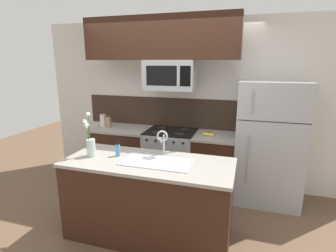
{
  "coord_description": "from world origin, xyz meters",
  "views": [
    {
      "loc": [
        1.11,
        -2.84,
        1.96
      ],
      "look_at": [
        0.15,
        0.27,
        1.16
      ],
      "focal_mm": 28.0,
      "sensor_mm": 36.0,
      "label": 1
    }
  ],
  "objects_px": {
    "stove_range": "(171,159)",
    "refrigerator": "(269,143)",
    "storage_jar_medium": "(108,121)",
    "dish_soap_bottle": "(118,150)",
    "banana_bunch": "(209,134)",
    "microwave": "(170,75)",
    "storage_jar_tall": "(103,121)",
    "sink_faucet": "(163,139)",
    "flower_vase": "(90,143)"
  },
  "relations": [
    {
      "from": "banana_bunch",
      "to": "dish_soap_bottle",
      "type": "relative_size",
      "value": 1.15
    },
    {
      "from": "banana_bunch",
      "to": "stove_range",
      "type": "bearing_deg",
      "value": 174.22
    },
    {
      "from": "banana_bunch",
      "to": "dish_soap_bottle",
      "type": "xyz_separation_m",
      "value": [
        -0.87,
        -1.14,
        0.05
      ]
    },
    {
      "from": "stove_range",
      "to": "sink_faucet",
      "type": "height_order",
      "value": "sink_faucet"
    },
    {
      "from": "microwave",
      "to": "storage_jar_medium",
      "type": "relative_size",
      "value": 3.91
    },
    {
      "from": "banana_bunch",
      "to": "dish_soap_bottle",
      "type": "height_order",
      "value": "dish_soap_bottle"
    },
    {
      "from": "microwave",
      "to": "dish_soap_bottle",
      "type": "bearing_deg",
      "value": -103.14
    },
    {
      "from": "stove_range",
      "to": "refrigerator",
      "type": "bearing_deg",
      "value": 0.8
    },
    {
      "from": "stove_range",
      "to": "banana_bunch",
      "type": "xyz_separation_m",
      "value": [
        0.59,
        -0.06,
        0.47
      ]
    },
    {
      "from": "microwave",
      "to": "storage_jar_medium",
      "type": "distance_m",
      "value": 1.32
    },
    {
      "from": "stove_range",
      "to": "microwave",
      "type": "relative_size",
      "value": 1.25
    },
    {
      "from": "microwave",
      "to": "flower_vase",
      "type": "relative_size",
      "value": 1.49
    },
    {
      "from": "banana_bunch",
      "to": "microwave",
      "type": "bearing_deg",
      "value": 176.23
    },
    {
      "from": "storage_jar_tall",
      "to": "banana_bunch",
      "type": "xyz_separation_m",
      "value": [
        1.77,
        -0.06,
        -0.08
      ]
    },
    {
      "from": "storage_jar_medium",
      "to": "flower_vase",
      "type": "distance_m",
      "value": 1.38
    },
    {
      "from": "storage_jar_medium",
      "to": "dish_soap_bottle",
      "type": "xyz_separation_m",
      "value": [
        0.8,
        -1.19,
        -0.03
      ]
    },
    {
      "from": "flower_vase",
      "to": "storage_jar_tall",
      "type": "bearing_deg",
      "value": 115.09
    },
    {
      "from": "stove_range",
      "to": "sink_faucet",
      "type": "xyz_separation_m",
      "value": [
        0.22,
        -1.05,
        0.65
      ]
    },
    {
      "from": "storage_jar_medium",
      "to": "banana_bunch",
      "type": "height_order",
      "value": "storage_jar_medium"
    },
    {
      "from": "microwave",
      "to": "refrigerator",
      "type": "height_order",
      "value": "microwave"
    },
    {
      "from": "refrigerator",
      "to": "dish_soap_bottle",
      "type": "xyz_separation_m",
      "value": [
        -1.7,
        -1.22,
        0.12
      ]
    },
    {
      "from": "microwave",
      "to": "dish_soap_bottle",
      "type": "relative_size",
      "value": 4.51
    },
    {
      "from": "sink_faucet",
      "to": "dish_soap_bottle",
      "type": "relative_size",
      "value": 1.85
    },
    {
      "from": "banana_bunch",
      "to": "dish_soap_bottle",
      "type": "bearing_deg",
      "value": -127.26
    },
    {
      "from": "sink_faucet",
      "to": "microwave",
      "type": "bearing_deg",
      "value": 101.85
    },
    {
      "from": "microwave",
      "to": "banana_bunch",
      "type": "distance_m",
      "value": 1.03
    },
    {
      "from": "storage_jar_medium",
      "to": "dish_soap_bottle",
      "type": "relative_size",
      "value": 1.16
    },
    {
      "from": "refrigerator",
      "to": "flower_vase",
      "type": "distance_m",
      "value": 2.4
    },
    {
      "from": "refrigerator",
      "to": "storage_jar_tall",
      "type": "xyz_separation_m",
      "value": [
        -2.6,
        -0.02,
        0.15
      ]
    },
    {
      "from": "storage_jar_tall",
      "to": "dish_soap_bottle",
      "type": "relative_size",
      "value": 1.23
    },
    {
      "from": "microwave",
      "to": "storage_jar_medium",
      "type": "bearing_deg",
      "value": 179.61
    },
    {
      "from": "storage_jar_tall",
      "to": "microwave",
      "type": "bearing_deg",
      "value": -0.98
    },
    {
      "from": "refrigerator",
      "to": "banana_bunch",
      "type": "xyz_separation_m",
      "value": [
        -0.83,
        -0.08,
        0.07
      ]
    },
    {
      "from": "dish_soap_bottle",
      "to": "banana_bunch",
      "type": "bearing_deg",
      "value": 52.74
    },
    {
      "from": "storage_jar_medium",
      "to": "banana_bunch",
      "type": "bearing_deg",
      "value": -1.6
    },
    {
      "from": "sink_faucet",
      "to": "flower_vase",
      "type": "xyz_separation_m",
      "value": [
        -0.79,
        -0.25,
        -0.04
      ]
    },
    {
      "from": "banana_bunch",
      "to": "flower_vase",
      "type": "bearing_deg",
      "value": -133.25
    },
    {
      "from": "storage_jar_tall",
      "to": "banana_bunch",
      "type": "distance_m",
      "value": 1.77
    },
    {
      "from": "flower_vase",
      "to": "dish_soap_bottle",
      "type": "bearing_deg",
      "value": 17.94
    },
    {
      "from": "refrigerator",
      "to": "storage_jar_tall",
      "type": "distance_m",
      "value": 2.61
    },
    {
      "from": "refrigerator",
      "to": "banana_bunch",
      "type": "height_order",
      "value": "refrigerator"
    },
    {
      "from": "stove_range",
      "to": "storage_jar_tall",
      "type": "height_order",
      "value": "storage_jar_tall"
    },
    {
      "from": "sink_faucet",
      "to": "storage_jar_medium",
      "type": "bearing_deg",
      "value": 141.2
    },
    {
      "from": "refrigerator",
      "to": "storage_jar_medium",
      "type": "height_order",
      "value": "refrigerator"
    },
    {
      "from": "microwave",
      "to": "sink_faucet",
      "type": "bearing_deg",
      "value": -78.15
    },
    {
      "from": "stove_range",
      "to": "refrigerator",
      "type": "xyz_separation_m",
      "value": [
        1.43,
        0.02,
        0.4
      ]
    },
    {
      "from": "refrigerator",
      "to": "storage_jar_tall",
      "type": "bearing_deg",
      "value": -179.54
    },
    {
      "from": "storage_jar_tall",
      "to": "storage_jar_medium",
      "type": "bearing_deg",
      "value": -6.99
    },
    {
      "from": "stove_range",
      "to": "sink_faucet",
      "type": "distance_m",
      "value": 1.25
    },
    {
      "from": "dish_soap_bottle",
      "to": "storage_jar_tall",
      "type": "bearing_deg",
      "value": 126.92
    }
  ]
}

